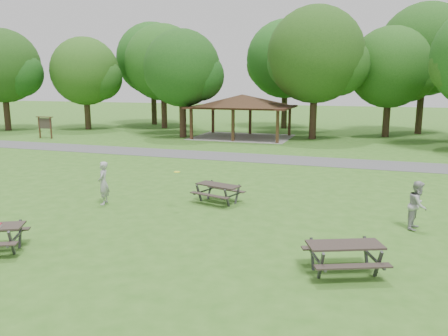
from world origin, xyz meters
TOP-DOWN VIEW (x-y plane):
  - ground at (0.00, 0.00)m, footprint 160.00×160.00m
  - asphalt_path at (0.00, 14.00)m, footprint 120.00×3.20m
  - pavilion at (-4.00, 24.00)m, footprint 8.60×7.01m
  - notice_board at (-20.00, 18.00)m, footprint 1.60×0.30m
  - tree_row_a at (-27.91, 22.03)m, footprint 7.56×7.20m
  - tree_row_b at (-20.92, 25.53)m, footprint 7.14×6.80m
  - tree_row_c at (-13.90, 29.03)m, footprint 8.19×7.80m
  - tree_row_d at (-8.92, 22.53)m, footprint 6.93×6.60m
  - tree_row_e at (2.10, 25.03)m, footprint 8.40×8.00m
  - tree_row_f at (8.09, 28.53)m, footprint 7.35×7.00m
  - tree_deep_a at (-16.90, 32.53)m, footprint 8.40×8.00m
  - tree_deep_b at (-1.90, 33.03)m, footprint 8.40×8.00m
  - tree_deep_c at (11.10, 32.03)m, footprint 8.82×8.40m
  - picnic_table_middle at (0.98, 3.31)m, footprint 2.12×1.88m
  - picnic_table_far at (6.22, -1.96)m, footprint 2.31×2.11m
  - frisbee_in_flight at (-0.15, 1.84)m, footprint 0.28×0.28m
  - frisbee_thrower at (-3.27, 1.65)m, footprint 0.59×0.73m
  - frisbee_catcher at (8.29, 2.36)m, footprint 0.81×0.93m

SIDE VIEW (x-z plane):
  - ground at x=0.00m, z-range 0.00..0.00m
  - asphalt_path at x=0.00m, z-range 0.00..0.02m
  - picnic_table_middle at x=0.98m, z-range 0.18..0.96m
  - picnic_table_far at x=6.22m, z-range 0.19..1.01m
  - frisbee_catcher at x=8.29m, z-range 0.00..1.62m
  - frisbee_thrower at x=-3.27m, z-range 0.00..1.72m
  - notice_board at x=-20.00m, z-range 0.37..2.25m
  - frisbee_in_flight at x=-0.15m, z-range 1.47..1.49m
  - pavilion at x=-4.00m, z-range 1.18..4.94m
  - tree_row_b at x=-20.92m, z-range 1.03..10.30m
  - tree_row_d at x=-8.92m, z-range 1.13..10.41m
  - tree_row_f at x=8.09m, z-range 1.06..10.62m
  - tree_row_a at x=-27.91m, z-range 1.17..11.14m
  - tree_row_c at x=-13.90m, z-range 1.20..11.87m
  - tree_row_e at x=2.10m, z-range 1.27..12.29m
  - tree_deep_b at x=-1.90m, z-range 1.32..12.45m
  - tree_deep_a at x=-16.90m, z-range 1.44..12.82m
  - tree_deep_c at x=11.10m, z-range 1.49..13.39m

